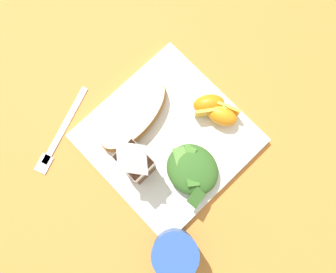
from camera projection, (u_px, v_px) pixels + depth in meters
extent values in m
plane|color=#C67A33|center=(168.00, 139.00, 0.68)|extent=(3.00, 3.00, 0.00)
cube|color=white|center=(168.00, 138.00, 0.67)|extent=(0.28, 0.28, 0.02)
ellipsoid|color=#A87038|center=(134.00, 116.00, 0.66)|extent=(0.10, 0.18, 0.03)
ellipsoid|color=brown|center=(133.00, 114.00, 0.65)|extent=(0.09, 0.16, 0.01)
ellipsoid|color=beige|center=(133.00, 113.00, 0.64)|extent=(0.09, 0.17, 0.01)
ellipsoid|color=#336023|center=(192.00, 170.00, 0.63)|extent=(0.10, 0.09, 0.04)
cube|color=#5B8E3D|center=(180.00, 156.00, 0.62)|extent=(0.04, 0.03, 0.00)
cube|color=#3D7028|center=(192.00, 178.00, 0.62)|extent=(0.04, 0.04, 0.01)
cube|color=#4C8433|center=(187.00, 154.00, 0.63)|extent=(0.03, 0.04, 0.01)
cube|color=#336023|center=(196.00, 197.00, 0.61)|extent=(0.03, 0.03, 0.02)
cube|color=brown|center=(134.00, 162.00, 0.61)|extent=(0.06, 0.04, 0.09)
cube|color=white|center=(133.00, 159.00, 0.58)|extent=(0.06, 0.05, 0.03)
pyramid|color=white|center=(131.00, 157.00, 0.56)|extent=(0.06, 0.04, 0.02)
ellipsoid|color=orange|center=(222.00, 116.00, 0.65)|extent=(0.07, 0.06, 0.04)
cube|color=gold|center=(225.00, 108.00, 0.66)|extent=(0.05, 0.03, 0.03)
ellipsoid|color=orange|center=(209.00, 104.00, 0.66)|extent=(0.06, 0.07, 0.04)
cube|color=gold|center=(210.00, 112.00, 0.65)|extent=(0.04, 0.05, 0.03)
cube|color=silver|center=(65.00, 125.00, 0.68)|extent=(0.07, 0.16, 0.01)
cube|color=silver|center=(44.00, 164.00, 0.67)|extent=(0.04, 0.04, 0.01)
cylinder|color=#284CA3|center=(175.00, 253.00, 0.59)|extent=(0.08, 0.08, 0.10)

